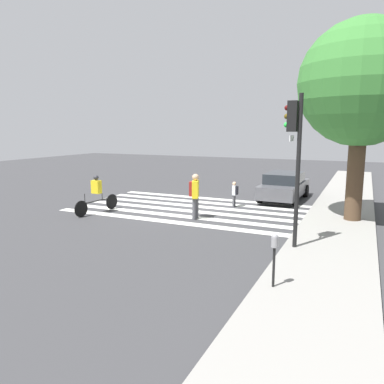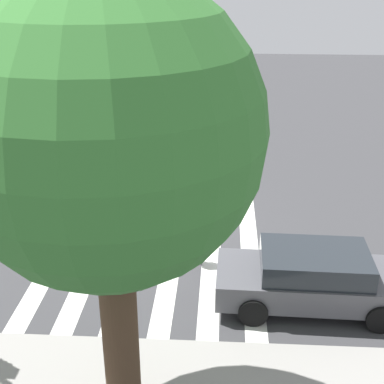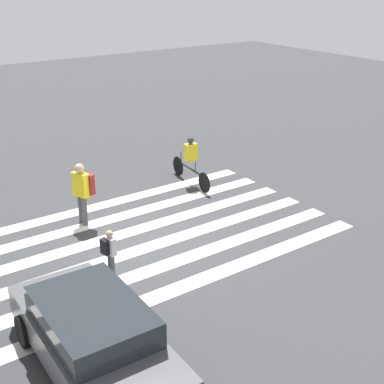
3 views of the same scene
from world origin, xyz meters
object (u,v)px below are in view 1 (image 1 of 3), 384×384
object	(u,v)px
pedestrian_adult_blue_shirt	(235,192)
cyclist_near_curb	(97,193)
street_tree	(362,84)
pedestrian_child_with_backpack	(195,193)
traffic_light	(294,143)
car_parked_dark_suv	(284,186)
parking_meter	(274,249)

from	to	relation	value
pedestrian_adult_blue_shirt	cyclist_near_curb	size ratio (longest dim) A/B	0.47
street_tree	pedestrian_child_with_backpack	distance (m)	7.20
traffic_light	car_parked_dark_suv	distance (m)	8.56
parking_meter	cyclist_near_curb	bearing A→B (deg)	-118.81
street_tree	car_parked_dark_suv	xyz separation A→B (m)	(-3.71, -3.30, -4.36)
pedestrian_child_with_backpack	pedestrian_adult_blue_shirt	size ratio (longest dim) A/B	1.55
traffic_light	car_parked_dark_suv	world-z (taller)	traffic_light
traffic_light	pedestrian_adult_blue_shirt	world-z (taller)	traffic_light
cyclist_near_curb	car_parked_dark_suv	distance (m)	9.14
cyclist_near_curb	car_parked_dark_suv	xyz separation A→B (m)	(-6.35, 6.56, -0.16)
street_tree	pedestrian_adult_blue_shirt	xyz separation A→B (m)	(-1.01, -4.99, -4.39)
traffic_light	pedestrian_adult_blue_shirt	distance (m)	6.81
traffic_light	street_tree	size ratio (longest dim) A/B	0.61
street_tree	pedestrian_child_with_backpack	xyz separation A→B (m)	(1.88, -5.68, -4.02)
car_parked_dark_suv	pedestrian_adult_blue_shirt	bearing A→B (deg)	-30.53
car_parked_dark_suv	pedestrian_child_with_backpack	bearing A→B (deg)	-21.52
traffic_light	cyclist_near_curb	distance (m)	8.81
traffic_light	street_tree	bearing A→B (deg)	160.61
traffic_light	cyclist_near_curb	bearing A→B (deg)	-101.30
cyclist_near_curb	car_parked_dark_suv	bearing A→B (deg)	139.97
cyclist_near_curb	parking_meter	bearing A→B (deg)	67.10
street_tree	pedestrian_child_with_backpack	world-z (taller)	street_tree
pedestrian_adult_blue_shirt	traffic_light	bearing A→B (deg)	-155.56
pedestrian_adult_blue_shirt	car_parked_dark_suv	size ratio (longest dim) A/B	0.27
pedestrian_adult_blue_shirt	car_parked_dark_suv	distance (m)	3.19
parking_meter	cyclist_near_curb	xyz separation A→B (m)	(-4.70, -8.55, -0.12)
street_tree	pedestrian_child_with_backpack	bearing A→B (deg)	-71.68
traffic_light	pedestrian_child_with_backpack	distance (m)	5.25
pedestrian_child_with_backpack	cyclist_near_curb	size ratio (longest dim) A/B	0.73
street_tree	cyclist_near_curb	bearing A→B (deg)	-74.99
traffic_light	car_parked_dark_suv	size ratio (longest dim) A/B	1.03
traffic_light	parking_meter	xyz separation A→B (m)	(3.03, 0.20, -2.15)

